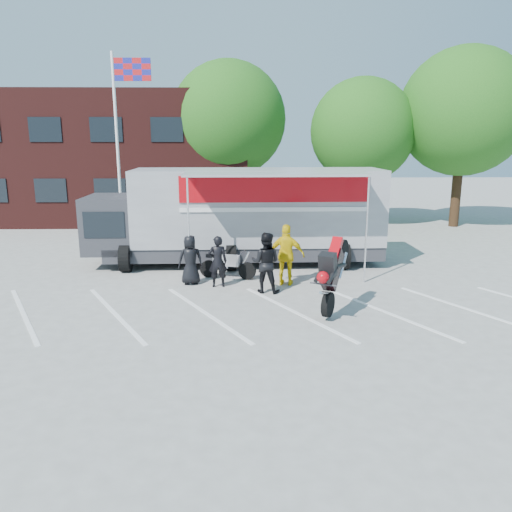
{
  "coord_description": "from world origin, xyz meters",
  "views": [
    {
      "loc": [
        -1.12,
        -11.61,
        4.49
      ],
      "look_at": [
        -0.83,
        2.08,
        1.3
      ],
      "focal_mm": 35.0,
      "sensor_mm": 36.0,
      "label": 1
    }
  ],
  "objects_px": {
    "transporter_truck": "(245,263)",
    "spectator_leather_c": "(266,263)",
    "tree_right": "(463,112)",
    "flagpole": "(122,126)",
    "parked_motorcycle": "(228,278)",
    "spectator_hivis": "(287,255)",
    "stunt_bike_rider": "(336,311)",
    "spectator_leather_a": "(190,260)",
    "spectator_leather_b": "(218,261)",
    "tree_mid": "(363,131)",
    "tree_left": "(229,119)"
  },
  "relations": [
    {
      "from": "flagpole",
      "to": "stunt_bike_rider",
      "type": "distance_m",
      "value": 12.75
    },
    {
      "from": "tree_right",
      "to": "spectator_hivis",
      "type": "relative_size",
      "value": 4.7
    },
    {
      "from": "parked_motorcycle",
      "to": "spectator_hivis",
      "type": "height_order",
      "value": "spectator_hivis"
    },
    {
      "from": "transporter_truck",
      "to": "stunt_bike_rider",
      "type": "distance_m",
      "value": 5.98
    },
    {
      "from": "spectator_hivis",
      "to": "spectator_leather_b",
      "type": "bearing_deg",
      "value": 17.25
    },
    {
      "from": "tree_left",
      "to": "transporter_truck",
      "type": "bearing_deg",
      "value": -84.89
    },
    {
      "from": "transporter_truck",
      "to": "stunt_bike_rider",
      "type": "bearing_deg",
      "value": -66.9
    },
    {
      "from": "transporter_truck",
      "to": "spectator_leather_b",
      "type": "height_order",
      "value": "transporter_truck"
    },
    {
      "from": "tree_mid",
      "to": "transporter_truck",
      "type": "xyz_separation_m",
      "value": [
        -6.15,
        -8.49,
        -4.94
      ]
    },
    {
      "from": "spectator_leather_b",
      "to": "spectator_leather_c",
      "type": "bearing_deg",
      "value": 152.22
    },
    {
      "from": "tree_right",
      "to": "spectator_leather_b",
      "type": "bearing_deg",
      "value": -137.37
    },
    {
      "from": "flagpole",
      "to": "tree_left",
      "type": "relative_size",
      "value": 0.93
    },
    {
      "from": "flagpole",
      "to": "spectator_leather_a",
      "type": "height_order",
      "value": "flagpole"
    },
    {
      "from": "parked_motorcycle",
      "to": "spectator_leather_b",
      "type": "relative_size",
      "value": 1.2
    },
    {
      "from": "spectator_leather_a",
      "to": "spectator_hivis",
      "type": "relative_size",
      "value": 0.82
    },
    {
      "from": "spectator_leather_b",
      "to": "spectator_hivis",
      "type": "xyz_separation_m",
      "value": [
        2.16,
        0.15,
        0.16
      ]
    },
    {
      "from": "stunt_bike_rider",
      "to": "transporter_truck",
      "type": "bearing_deg",
      "value": 142.0
    },
    {
      "from": "tree_right",
      "to": "parked_motorcycle",
      "type": "relative_size",
      "value": 4.68
    },
    {
      "from": "spectator_leather_b",
      "to": "tree_mid",
      "type": "bearing_deg",
      "value": -126.75
    },
    {
      "from": "spectator_leather_a",
      "to": "flagpole",
      "type": "bearing_deg",
      "value": -71.29
    },
    {
      "from": "spectator_leather_c",
      "to": "spectator_leather_a",
      "type": "bearing_deg",
      "value": -7.27
    },
    {
      "from": "stunt_bike_rider",
      "to": "spectator_leather_b",
      "type": "bearing_deg",
      "value": 171.65
    },
    {
      "from": "flagpole",
      "to": "tree_left",
      "type": "bearing_deg",
      "value": 54.72
    },
    {
      "from": "tree_left",
      "to": "spectator_leather_c",
      "type": "xyz_separation_m",
      "value": [
        1.48,
        -13.14,
        -4.65
      ]
    },
    {
      "from": "transporter_truck",
      "to": "spectator_hivis",
      "type": "relative_size",
      "value": 5.63
    },
    {
      "from": "tree_left",
      "to": "spectator_hivis",
      "type": "bearing_deg",
      "value": -80.07
    },
    {
      "from": "spectator_leather_b",
      "to": "spectator_leather_c",
      "type": "distance_m",
      "value": 1.59
    },
    {
      "from": "tree_mid",
      "to": "stunt_bike_rider",
      "type": "xyz_separation_m",
      "value": [
        -3.68,
        -13.93,
        -4.94
      ]
    },
    {
      "from": "spectator_leather_a",
      "to": "spectator_leather_c",
      "type": "distance_m",
      "value": 2.52
    },
    {
      "from": "tree_left",
      "to": "tree_mid",
      "type": "distance_m",
      "value": 7.1
    },
    {
      "from": "spectator_hivis",
      "to": "transporter_truck",
      "type": "bearing_deg",
      "value": -52.23
    },
    {
      "from": "transporter_truck",
      "to": "spectator_leather_c",
      "type": "relative_size",
      "value": 5.96
    },
    {
      "from": "parked_motorcycle",
      "to": "spectator_hivis",
      "type": "relative_size",
      "value": 1.0
    },
    {
      "from": "stunt_bike_rider",
      "to": "spectator_hivis",
      "type": "bearing_deg",
      "value": 141.87
    },
    {
      "from": "stunt_bike_rider",
      "to": "spectator_leather_c",
      "type": "distance_m",
      "value": 2.73
    },
    {
      "from": "tree_mid",
      "to": "tree_right",
      "type": "relative_size",
      "value": 0.84
    },
    {
      "from": "spectator_leather_b",
      "to": "tree_right",
      "type": "bearing_deg",
      "value": -142.92
    },
    {
      "from": "flagpole",
      "to": "tree_mid",
      "type": "relative_size",
      "value": 1.04
    },
    {
      "from": "flagpole",
      "to": "transporter_truck",
      "type": "bearing_deg",
      "value": -34.42
    },
    {
      "from": "transporter_truck",
      "to": "spectator_leather_a",
      "type": "bearing_deg",
      "value": -123.46
    },
    {
      "from": "tree_right",
      "to": "flagpole",
      "type": "bearing_deg",
      "value": -164.52
    },
    {
      "from": "stunt_bike_rider",
      "to": "tree_mid",
      "type": "bearing_deg",
      "value": 102.79
    },
    {
      "from": "spectator_leather_b",
      "to": "parked_motorcycle",
      "type": "bearing_deg",
      "value": -111.69
    },
    {
      "from": "spectator_leather_b",
      "to": "spectator_hivis",
      "type": "distance_m",
      "value": 2.17
    },
    {
      "from": "parked_motorcycle",
      "to": "spectator_leather_c",
      "type": "distance_m",
      "value": 2.16
    },
    {
      "from": "tree_right",
      "to": "transporter_truck",
      "type": "distance_m",
      "value": 14.92
    },
    {
      "from": "tree_right",
      "to": "spectator_leather_a",
      "type": "relative_size",
      "value": 5.75
    },
    {
      "from": "flagpole",
      "to": "tree_mid",
      "type": "bearing_deg",
      "value": 23.97
    },
    {
      "from": "flagpole",
      "to": "spectator_leather_c",
      "type": "distance_m",
      "value": 10.04
    },
    {
      "from": "spectator_leather_c",
      "to": "flagpole",
      "type": "bearing_deg",
      "value": -37.43
    }
  ]
}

